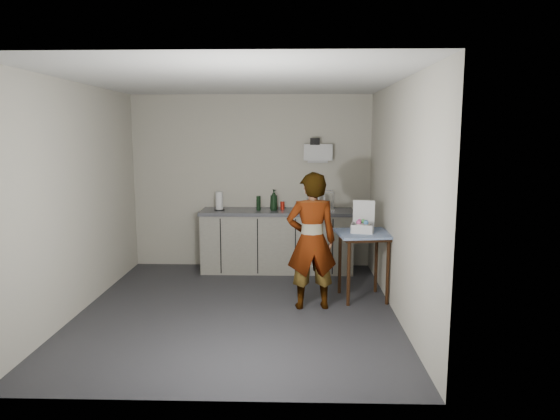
{
  "coord_description": "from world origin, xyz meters",
  "views": [
    {
      "loc": [
        0.64,
        -5.53,
        2.03
      ],
      "look_at": [
        0.48,
        0.45,
        1.11
      ],
      "focal_mm": 32.0,
      "sensor_mm": 36.0,
      "label": 1
    }
  ],
  "objects_px": {
    "side_table": "(364,241)",
    "dish_rack": "(320,206)",
    "paper_towel": "(219,201)",
    "kitchen_counter": "(277,242)",
    "soap_bottle": "(274,200)",
    "soda_can": "(282,206)",
    "standing_man": "(312,241)",
    "bakery_box": "(363,225)",
    "dark_bottle": "(258,203)"
  },
  "relations": [
    {
      "from": "soap_bottle",
      "to": "bakery_box",
      "type": "xyz_separation_m",
      "value": [
        1.13,
        -1.21,
        -0.14
      ]
    },
    {
      "from": "side_table",
      "to": "bakery_box",
      "type": "distance_m",
      "value": 0.19
    },
    {
      "from": "dark_bottle",
      "to": "paper_towel",
      "type": "height_order",
      "value": "paper_towel"
    },
    {
      "from": "soap_bottle",
      "to": "paper_towel",
      "type": "height_order",
      "value": "soap_bottle"
    },
    {
      "from": "dish_rack",
      "to": "bakery_box",
      "type": "relative_size",
      "value": 1.09
    },
    {
      "from": "side_table",
      "to": "soap_bottle",
      "type": "distance_m",
      "value": 1.72
    },
    {
      "from": "kitchen_counter",
      "to": "paper_towel",
      "type": "relative_size",
      "value": 8.19
    },
    {
      "from": "kitchen_counter",
      "to": "dark_bottle",
      "type": "xyz_separation_m",
      "value": [
        -0.27,
        -0.02,
        0.59
      ]
    },
    {
      "from": "dark_bottle",
      "to": "paper_towel",
      "type": "distance_m",
      "value": 0.58
    },
    {
      "from": "paper_towel",
      "to": "soap_bottle",
      "type": "bearing_deg",
      "value": 0.5
    },
    {
      "from": "soda_can",
      "to": "side_table",
      "type": "bearing_deg",
      "value": -52.22
    },
    {
      "from": "kitchen_counter",
      "to": "soap_bottle",
      "type": "bearing_deg",
      "value": -158.09
    },
    {
      "from": "standing_man",
      "to": "bakery_box",
      "type": "bearing_deg",
      "value": -156.82
    },
    {
      "from": "side_table",
      "to": "dish_rack",
      "type": "relative_size",
      "value": 2.04
    },
    {
      "from": "standing_man",
      "to": "dish_rack",
      "type": "bearing_deg",
      "value": -103.0
    },
    {
      "from": "soda_can",
      "to": "dish_rack",
      "type": "height_order",
      "value": "dish_rack"
    },
    {
      "from": "kitchen_counter",
      "to": "dark_bottle",
      "type": "bearing_deg",
      "value": -175.57
    },
    {
      "from": "soap_bottle",
      "to": "dish_rack",
      "type": "distance_m",
      "value": 0.68
    },
    {
      "from": "soda_can",
      "to": "kitchen_counter",
      "type": "bearing_deg",
      "value": -138.73
    },
    {
      "from": "standing_man",
      "to": "paper_towel",
      "type": "height_order",
      "value": "standing_man"
    },
    {
      "from": "kitchen_counter",
      "to": "dish_rack",
      "type": "relative_size",
      "value": 5.48
    },
    {
      "from": "soap_bottle",
      "to": "dish_rack",
      "type": "relative_size",
      "value": 0.75
    },
    {
      "from": "standing_man",
      "to": "dark_bottle",
      "type": "height_order",
      "value": "standing_man"
    },
    {
      "from": "bakery_box",
      "to": "soda_can",
      "type": "bearing_deg",
      "value": 140.52
    },
    {
      "from": "paper_towel",
      "to": "dish_rack",
      "type": "height_order",
      "value": "dish_rack"
    },
    {
      "from": "paper_towel",
      "to": "bakery_box",
      "type": "height_order",
      "value": "bakery_box"
    },
    {
      "from": "soda_can",
      "to": "dark_bottle",
      "type": "bearing_deg",
      "value": -165.85
    },
    {
      "from": "paper_towel",
      "to": "dish_rack",
      "type": "bearing_deg",
      "value": 2.18
    },
    {
      "from": "side_table",
      "to": "soda_can",
      "type": "distance_m",
      "value": 1.69
    },
    {
      "from": "side_table",
      "to": "bakery_box",
      "type": "height_order",
      "value": "bakery_box"
    },
    {
      "from": "bakery_box",
      "to": "soap_bottle",
      "type": "bearing_deg",
      "value": 145.74
    },
    {
      "from": "side_table",
      "to": "standing_man",
      "type": "xyz_separation_m",
      "value": [
        -0.65,
        -0.34,
        0.07
      ]
    },
    {
      "from": "standing_man",
      "to": "bakery_box",
      "type": "height_order",
      "value": "standing_man"
    },
    {
      "from": "side_table",
      "to": "dish_rack",
      "type": "bearing_deg",
      "value": 102.84
    },
    {
      "from": "kitchen_counter",
      "to": "bakery_box",
      "type": "height_order",
      "value": "bakery_box"
    },
    {
      "from": "kitchen_counter",
      "to": "side_table",
      "type": "xyz_separation_m",
      "value": [
        1.1,
        -1.25,
        0.3
      ]
    },
    {
      "from": "standing_man",
      "to": "paper_towel",
      "type": "bearing_deg",
      "value": -57.26
    },
    {
      "from": "paper_towel",
      "to": "kitchen_counter",
      "type": "bearing_deg",
      "value": 1.77
    },
    {
      "from": "paper_towel",
      "to": "soda_can",
      "type": "bearing_deg",
      "value": 5.74
    },
    {
      "from": "kitchen_counter",
      "to": "dish_rack",
      "type": "distance_m",
      "value": 0.83
    },
    {
      "from": "kitchen_counter",
      "to": "standing_man",
      "type": "relative_size",
      "value": 1.4
    },
    {
      "from": "soda_can",
      "to": "paper_towel",
      "type": "relative_size",
      "value": 0.43
    },
    {
      "from": "standing_man",
      "to": "side_table",
      "type": "bearing_deg",
      "value": -159.16
    },
    {
      "from": "side_table",
      "to": "dark_bottle",
      "type": "bearing_deg",
      "value": 130.59
    },
    {
      "from": "paper_towel",
      "to": "standing_man",
      "type": "bearing_deg",
      "value": -50.35
    },
    {
      "from": "soap_bottle",
      "to": "soda_can",
      "type": "xyz_separation_m",
      "value": [
        0.12,
        0.09,
        -0.09
      ]
    },
    {
      "from": "side_table",
      "to": "paper_towel",
      "type": "bearing_deg",
      "value": 140.32
    },
    {
      "from": "dark_bottle",
      "to": "side_table",
      "type": "bearing_deg",
      "value": -41.93
    },
    {
      "from": "dish_rack",
      "to": "bakery_box",
      "type": "height_order",
      "value": "bakery_box"
    },
    {
      "from": "side_table",
      "to": "standing_man",
      "type": "bearing_deg",
      "value": -159.73
    }
  ]
}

